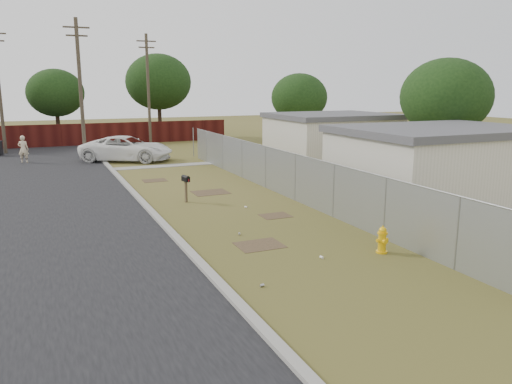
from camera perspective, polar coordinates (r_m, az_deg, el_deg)
name	(u,v)px	position (r m, az deg, el deg)	size (l,w,h in m)	color
ground	(227,207)	(20.16, -3.32, -1.76)	(120.00, 120.00, 0.00)	brown
street	(42,185)	(26.85, -23.22, 0.78)	(15.10, 60.00, 0.12)	black
chainlink_fence	(285,178)	(22.14, 3.31, 1.59)	(0.10, 27.06, 2.02)	gray
privacy_fence	(48,136)	(43.55, -22.67, 5.95)	(30.00, 0.12, 1.80)	#3F110D
utility_poles	(80,88)	(39.16, -19.49, 11.18)	(12.60, 8.24, 9.00)	#44392D
houses	(378,148)	(27.28, 13.75, 4.86)	(9.30, 17.24, 3.10)	beige
horizon_trees	(135,88)	(42.62, -13.64, 11.44)	(33.32, 31.94, 7.78)	#2F1E15
fire_hydrant	(382,240)	(15.07, 14.24, -5.36)	(0.38, 0.37, 0.82)	#E7AF0C
mailbox	(186,181)	(21.02, -8.03, 1.25)	(0.27, 0.50, 1.15)	brown
pickup_truck	(127,149)	(33.68, -14.56, 4.83)	(2.70, 5.85, 1.63)	white
pedestrian	(23,149)	(35.07, -25.05, 4.46)	(0.64, 0.42, 1.75)	beige
scattered_litter	(264,240)	(15.74, 0.95, -5.56)	(2.84, 7.72, 0.07)	white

